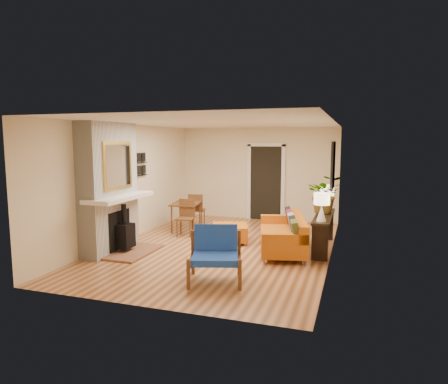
# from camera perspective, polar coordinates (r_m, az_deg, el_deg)

# --- Properties ---
(room_shell) EXTENTS (6.50, 6.50, 6.50)m
(room_shell) POSITION_cam_1_polar(r_m,az_deg,el_deg) (10.69, 7.21, 1.93)
(room_shell) COLOR #D78952
(room_shell) RESTS_ON ground
(fireplace) EXTENTS (1.09, 1.68, 2.60)m
(fireplace) POSITION_cam_1_polar(r_m,az_deg,el_deg) (8.31, -15.91, 0.17)
(fireplace) COLOR white
(fireplace) RESTS_ON ground
(sofa) EXTENTS (1.29, 2.13, 0.78)m
(sofa) POSITION_cam_1_polar(r_m,az_deg,el_deg) (8.26, 8.82, -5.99)
(sofa) COLOR silver
(sofa) RESTS_ON ground
(ottoman) EXTENTS (0.97, 0.97, 0.39)m
(ottoman) POSITION_cam_1_polar(r_m,az_deg,el_deg) (8.89, 0.87, -5.74)
(ottoman) COLOR silver
(ottoman) RESTS_ON ground
(blue_chair) EXTENTS (1.03, 1.02, 0.87)m
(blue_chair) POSITION_cam_1_polar(r_m,az_deg,el_deg) (6.51, -1.24, -8.42)
(blue_chair) COLOR brown
(blue_chair) RESTS_ON ground
(dining_table) EXTENTS (0.83, 1.62, 0.86)m
(dining_table) POSITION_cam_1_polar(r_m,az_deg,el_deg) (10.02, -5.05, -2.32)
(dining_table) COLOR brown
(dining_table) RESTS_ON ground
(console_table) EXTENTS (0.34, 1.85, 0.72)m
(console_table) POSITION_cam_1_polar(r_m,az_deg,el_deg) (8.47, 14.06, -4.18)
(console_table) COLOR black
(console_table) RESTS_ON ground
(lamp_near) EXTENTS (0.30, 0.30, 0.54)m
(lamp_near) POSITION_cam_1_polar(r_m,az_deg,el_deg) (7.71, 13.78, -1.63)
(lamp_near) COLOR white
(lamp_near) RESTS_ON console_table
(lamp_far) EXTENTS (0.30, 0.30, 0.54)m
(lamp_far) POSITION_cam_1_polar(r_m,az_deg,el_deg) (9.07, 14.49, -0.33)
(lamp_far) COLOR white
(lamp_far) RESTS_ON console_table
(houseplant) EXTENTS (0.83, 0.75, 0.80)m
(houseplant) POSITION_cam_1_polar(r_m,az_deg,el_deg) (8.61, 14.22, -0.29)
(houseplant) COLOR #1E5919
(houseplant) RESTS_ON console_table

